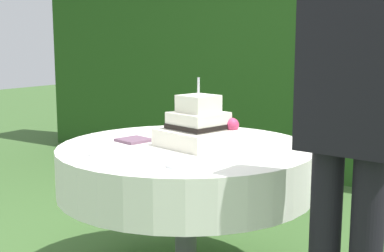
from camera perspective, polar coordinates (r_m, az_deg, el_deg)
foliage_hedge at (r=4.92m, az=16.44°, el=8.52°), size 6.86×0.61×2.43m
cake_table at (r=2.65m, az=-0.69°, el=-4.65°), size 1.28×1.28×0.73m
wedding_cake at (r=2.60m, az=0.77°, el=-0.18°), size 0.40×0.40×0.34m
serving_plate_near at (r=2.19m, az=-1.38°, el=-4.29°), size 0.11×0.11×0.01m
serving_plate_far at (r=2.45m, az=-10.02°, el=-2.97°), size 0.10×0.10×0.01m
serving_plate_left at (r=2.62m, az=7.79°, el=-2.12°), size 0.15×0.15×0.01m
napkin_stack at (r=2.74m, az=-6.35°, el=-1.53°), size 0.18×0.18×0.01m
standing_person at (r=1.97m, az=16.91°, el=-0.49°), size 0.38×0.23×1.60m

